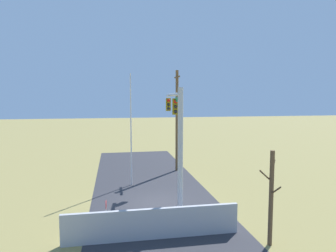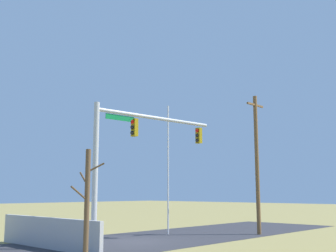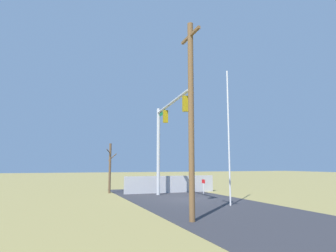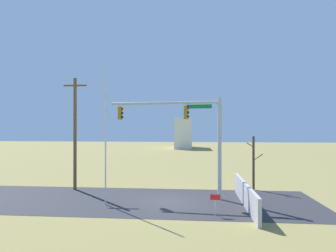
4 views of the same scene
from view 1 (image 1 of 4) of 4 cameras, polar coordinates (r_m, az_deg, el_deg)
ground_plane at (r=19.81m, az=-2.46°, el=-14.22°), size 160.00×160.00×0.00m
road_surface at (r=23.59m, az=-3.81°, el=-10.97°), size 28.00×8.00×0.01m
sidewalk_corner at (r=15.93m, az=3.12°, el=-19.28°), size 6.00×6.00×0.01m
retaining_fence at (r=14.91m, az=-2.89°, el=-17.99°), size 0.20×8.34×1.48m
signal_mast at (r=17.64m, az=1.50°, el=0.23°), size 8.09×1.03×7.17m
flagpole at (r=22.79m, az=-7.01°, el=-0.77°), size 0.10×0.10×8.42m
utility_pole at (r=27.18m, az=1.70°, el=1.29°), size 1.90×0.26×9.06m
bare_tree at (r=14.57m, az=18.90°, el=-12.60°), size 1.27×1.02×4.33m
open_sign at (r=16.68m, az=-11.61°, el=-14.87°), size 0.56×0.04×1.22m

